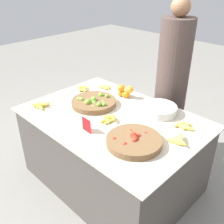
{
  "coord_description": "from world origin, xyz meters",
  "views": [
    {
      "loc": [
        1.45,
        -1.47,
        1.95
      ],
      "look_at": [
        0.0,
        0.0,
        0.8
      ],
      "focal_mm": 42.0,
      "sensor_mm": 36.0,
      "label": 1
    }
  ],
  "objects_px": {
    "metal_bowl": "(159,110)",
    "tomato_basket": "(134,141)",
    "lime_bowl": "(94,102)",
    "vendor_person": "(171,89)",
    "price_sign": "(86,125)"
  },
  "relations": [
    {
      "from": "lime_bowl",
      "to": "metal_bowl",
      "type": "height_order",
      "value": "lime_bowl"
    },
    {
      "from": "tomato_basket",
      "to": "vendor_person",
      "type": "distance_m",
      "value": 1.05
    },
    {
      "from": "metal_bowl",
      "to": "vendor_person",
      "type": "distance_m",
      "value": 0.5
    },
    {
      "from": "lime_bowl",
      "to": "vendor_person",
      "type": "bearing_deg",
      "value": 64.33
    },
    {
      "from": "tomato_basket",
      "to": "metal_bowl",
      "type": "bearing_deg",
      "value": 105.54
    },
    {
      "from": "lime_bowl",
      "to": "metal_bowl",
      "type": "xyz_separation_m",
      "value": [
        0.55,
        0.32,
        0.01
      ]
    },
    {
      "from": "price_sign",
      "to": "tomato_basket",
      "type": "bearing_deg",
      "value": 23.28
    },
    {
      "from": "tomato_basket",
      "to": "metal_bowl",
      "type": "distance_m",
      "value": 0.56
    },
    {
      "from": "lime_bowl",
      "to": "vendor_person",
      "type": "relative_size",
      "value": 0.25
    },
    {
      "from": "metal_bowl",
      "to": "tomato_basket",
      "type": "bearing_deg",
      "value": -74.46
    },
    {
      "from": "tomato_basket",
      "to": "metal_bowl",
      "type": "relative_size",
      "value": 1.33
    },
    {
      "from": "tomato_basket",
      "to": "price_sign",
      "type": "distance_m",
      "value": 0.42
    },
    {
      "from": "tomato_basket",
      "to": "metal_bowl",
      "type": "height_order",
      "value": "tomato_basket"
    },
    {
      "from": "tomato_basket",
      "to": "lime_bowl",
      "type": "bearing_deg",
      "value": 162.79
    },
    {
      "from": "tomato_basket",
      "to": "price_sign",
      "type": "relative_size",
      "value": 3.6
    }
  ]
}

